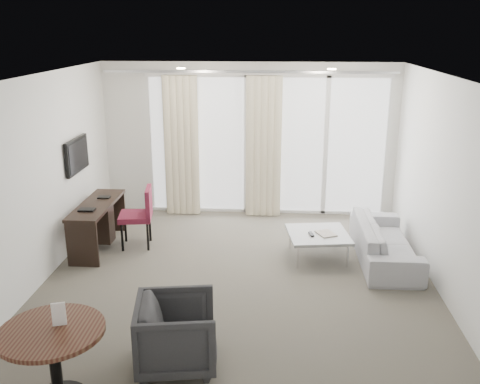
# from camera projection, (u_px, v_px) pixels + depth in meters

# --- Properties ---
(floor) EXTENTS (5.00, 6.00, 0.00)m
(floor) POSITION_uv_depth(u_px,v_px,m) (237.00, 290.00, 6.68)
(floor) COLOR #565247
(floor) RESTS_ON ground
(ceiling) EXTENTS (5.00, 6.00, 0.00)m
(ceiling) POSITION_uv_depth(u_px,v_px,m) (236.00, 79.00, 5.91)
(ceiling) COLOR white
(ceiling) RESTS_ON ground
(wall_left) EXTENTS (0.00, 6.00, 2.60)m
(wall_left) POSITION_uv_depth(u_px,v_px,m) (30.00, 187.00, 6.45)
(wall_left) COLOR silver
(wall_left) RESTS_ON ground
(wall_right) EXTENTS (0.00, 6.00, 2.60)m
(wall_right) POSITION_uv_depth(u_px,v_px,m) (454.00, 195.00, 6.13)
(wall_right) COLOR silver
(wall_right) RESTS_ON ground
(wall_front) EXTENTS (5.00, 0.00, 2.60)m
(wall_front) POSITION_uv_depth(u_px,v_px,m) (202.00, 328.00, 3.43)
(wall_front) COLOR silver
(wall_front) RESTS_ON ground
(window_panel) EXTENTS (4.00, 0.02, 2.38)m
(window_panel) POSITION_uv_depth(u_px,v_px,m) (267.00, 146.00, 9.15)
(window_panel) COLOR white
(window_panel) RESTS_ON ground
(window_frame) EXTENTS (4.10, 0.06, 2.44)m
(window_frame) POSITION_uv_depth(u_px,v_px,m) (267.00, 146.00, 9.13)
(window_frame) COLOR white
(window_frame) RESTS_ON ground
(curtain_left) EXTENTS (0.60, 0.20, 2.38)m
(curtain_left) POSITION_uv_depth(u_px,v_px,m) (181.00, 146.00, 9.08)
(curtain_left) COLOR beige
(curtain_left) RESTS_ON ground
(curtain_right) EXTENTS (0.60, 0.20, 2.38)m
(curtain_right) POSITION_uv_depth(u_px,v_px,m) (264.00, 148.00, 8.99)
(curtain_right) COLOR beige
(curtain_right) RESTS_ON ground
(curtain_track) EXTENTS (4.80, 0.04, 0.04)m
(curtain_track) POSITION_uv_depth(u_px,v_px,m) (249.00, 72.00, 8.64)
(curtain_track) COLOR #B2B2B7
(curtain_track) RESTS_ON ceiling
(downlight_a) EXTENTS (0.12, 0.12, 0.02)m
(downlight_a) POSITION_uv_depth(u_px,v_px,m) (181.00, 68.00, 7.49)
(downlight_a) COLOR #FFE0B2
(downlight_a) RESTS_ON ceiling
(downlight_b) EXTENTS (0.12, 0.12, 0.02)m
(downlight_b) POSITION_uv_depth(u_px,v_px,m) (332.00, 69.00, 7.36)
(downlight_b) COLOR #FFE0B2
(downlight_b) RESTS_ON ceiling
(desk) EXTENTS (0.45, 1.45, 0.68)m
(desk) POSITION_uv_depth(u_px,v_px,m) (98.00, 226.00, 7.89)
(desk) COLOR black
(desk) RESTS_ON floor
(tv) EXTENTS (0.05, 0.80, 0.50)m
(tv) POSITION_uv_depth(u_px,v_px,m) (77.00, 155.00, 7.82)
(tv) COLOR black
(tv) RESTS_ON wall_left
(desk_chair) EXTENTS (0.56, 0.53, 0.91)m
(desk_chair) POSITION_uv_depth(u_px,v_px,m) (135.00, 217.00, 7.90)
(desk_chair) COLOR maroon
(desk_chair) RESTS_ON floor
(round_table) EXTENTS (0.95, 0.95, 0.72)m
(round_table) POSITION_uv_depth(u_px,v_px,m) (55.00, 366.00, 4.59)
(round_table) COLOR #442619
(round_table) RESTS_ON floor
(menu_card) EXTENTS (0.12, 0.05, 0.21)m
(menu_card) POSITION_uv_depth(u_px,v_px,m) (60.00, 325.00, 4.55)
(menu_card) COLOR white
(menu_card) RESTS_ON round_table
(tub_armchair) EXTENTS (0.86, 0.85, 0.69)m
(tub_armchair) POSITION_uv_depth(u_px,v_px,m) (177.00, 333.00, 5.10)
(tub_armchair) COLOR #2A2A2C
(tub_armchair) RESTS_ON floor
(coffee_table) EXTENTS (0.93, 0.93, 0.37)m
(coffee_table) POSITION_uv_depth(u_px,v_px,m) (318.00, 245.00, 7.57)
(coffee_table) COLOR gray
(coffee_table) RESTS_ON floor
(remote) EXTENTS (0.08, 0.18, 0.02)m
(remote) POSITION_uv_depth(u_px,v_px,m) (311.00, 236.00, 7.46)
(remote) COLOR black
(remote) RESTS_ON coffee_table
(magazine) EXTENTS (0.33, 0.36, 0.02)m
(magazine) POSITION_uv_depth(u_px,v_px,m) (326.00, 235.00, 7.49)
(magazine) COLOR gray
(magazine) RESTS_ON coffee_table
(sofa) EXTENTS (0.73, 1.87, 0.55)m
(sofa) POSITION_uv_depth(u_px,v_px,m) (385.00, 241.00, 7.48)
(sofa) COLOR #9A9AA0
(sofa) RESTS_ON floor
(terrace_slab) EXTENTS (5.60, 3.00, 0.12)m
(terrace_slab) POSITION_uv_depth(u_px,v_px,m) (267.00, 190.00, 10.96)
(terrace_slab) COLOR #4D4D50
(terrace_slab) RESTS_ON ground
(rattan_chair_a) EXTENTS (0.74, 0.74, 0.87)m
(rattan_chair_a) POSITION_uv_depth(u_px,v_px,m) (300.00, 163.00, 11.12)
(rattan_chair_a) COLOR #472F19
(rattan_chair_a) RESTS_ON terrace_slab
(rattan_chair_b) EXTENTS (0.58, 0.58, 0.82)m
(rattan_chair_b) POSITION_uv_depth(u_px,v_px,m) (339.00, 169.00, 10.77)
(rattan_chair_b) COLOR #472F19
(rattan_chair_b) RESTS_ON terrace_slab
(rattan_table) EXTENTS (0.55, 0.55, 0.46)m
(rattan_table) POSITION_uv_depth(u_px,v_px,m) (343.00, 186.00, 10.19)
(rattan_table) COLOR #472F19
(rattan_table) RESTS_ON terrace_slab
(balustrade) EXTENTS (5.50, 0.06, 1.05)m
(balustrade) POSITION_uv_depth(u_px,v_px,m) (269.00, 148.00, 12.18)
(balustrade) COLOR #B2B2B7
(balustrade) RESTS_ON terrace_slab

